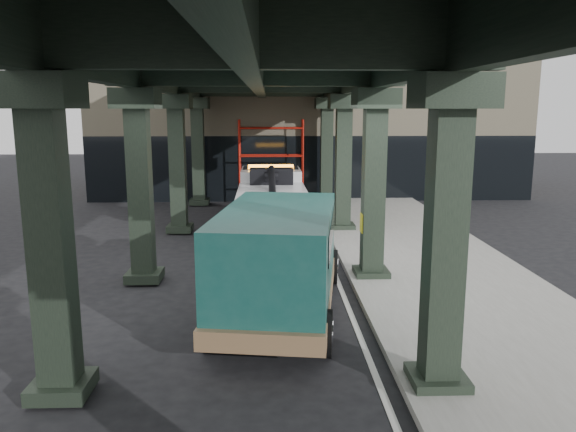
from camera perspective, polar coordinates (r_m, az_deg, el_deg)
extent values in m
plane|color=black|center=(13.12, -1.39, -9.21)|extent=(90.00, 90.00, 0.00)
cube|color=gray|center=(15.68, 15.30, -5.94)|extent=(5.00, 40.00, 0.15)
cube|color=silver|center=(15.12, 5.03, -6.49)|extent=(0.12, 38.00, 0.01)
cube|color=black|center=(8.98, 15.64, -2.43)|extent=(0.55, 0.55, 5.00)
cube|color=black|center=(8.75, 16.41, 12.06)|extent=(1.10, 1.10, 0.50)
cube|color=black|center=(9.76, 14.93, -15.82)|extent=(0.90, 0.90, 0.24)
cube|color=black|center=(14.71, 8.67, 2.91)|extent=(0.55, 0.55, 5.00)
cube|color=black|center=(14.58, 8.93, 11.70)|extent=(1.10, 1.10, 0.50)
cube|color=black|center=(15.20, 8.42, -5.78)|extent=(0.90, 0.90, 0.24)
cube|color=black|center=(20.60, 5.63, 5.23)|extent=(0.55, 0.55, 5.00)
cube|color=black|center=(20.50, 5.75, 11.49)|extent=(1.10, 1.10, 0.50)
cube|color=black|center=(20.95, 5.51, -1.10)|extent=(0.90, 0.90, 0.24)
cube|color=black|center=(26.54, 3.94, 6.50)|extent=(0.55, 0.55, 5.00)
cube|color=black|center=(26.46, 4.00, 11.36)|extent=(1.10, 1.10, 0.50)
cube|color=black|center=(26.81, 3.87, 1.55)|extent=(0.90, 0.90, 0.24)
cube|color=black|center=(9.17, -22.98, -2.62)|extent=(0.55, 0.55, 5.00)
cube|color=black|center=(8.96, -24.06, 11.53)|extent=(1.10, 1.10, 0.50)
cube|color=black|center=(9.94, -21.96, -15.75)|extent=(0.90, 0.90, 0.24)
cube|color=black|center=(14.83, -14.78, 2.74)|extent=(0.55, 0.55, 5.00)
cube|color=black|center=(14.70, -15.21, 11.45)|extent=(1.10, 1.10, 0.50)
cube|color=black|center=(15.32, -14.36, -5.88)|extent=(0.90, 0.90, 0.24)
cube|color=black|center=(20.69, -11.15, 5.10)|extent=(0.55, 0.55, 5.00)
cube|color=black|center=(20.59, -11.38, 11.34)|extent=(1.10, 1.10, 0.50)
cube|color=black|center=(21.04, -10.92, -1.20)|extent=(0.90, 0.90, 0.24)
cube|color=black|center=(26.60, -9.11, 6.40)|extent=(0.55, 0.55, 5.00)
cube|color=black|center=(26.53, -9.26, 11.25)|extent=(1.10, 1.10, 0.50)
cube|color=black|center=(26.88, -8.96, 1.47)|extent=(0.90, 0.90, 0.24)
cube|color=black|center=(14.61, 9.02, 14.84)|extent=(0.35, 32.00, 1.10)
cube|color=black|center=(14.74, -15.37, 14.56)|extent=(0.35, 32.00, 1.10)
cube|color=black|center=(14.37, -3.23, 15.02)|extent=(0.35, 32.00, 1.10)
cube|color=black|center=(14.43, -3.26, 17.80)|extent=(7.40, 32.00, 0.30)
cube|color=#C6B793|center=(32.40, 1.81, 9.96)|extent=(22.00, 10.00, 8.00)
cylinder|color=red|center=(27.37, -4.88, 5.57)|extent=(0.08, 0.08, 4.00)
cylinder|color=red|center=(26.58, -4.97, 5.41)|extent=(0.08, 0.08, 4.00)
cylinder|color=red|center=(27.39, 1.43, 5.61)|extent=(0.08, 0.08, 4.00)
cylinder|color=red|center=(26.59, 1.53, 5.45)|extent=(0.08, 0.08, 4.00)
cylinder|color=red|center=(27.45, -1.71, 3.52)|extent=(3.00, 0.08, 0.08)
cylinder|color=red|center=(27.31, -1.73, 6.22)|extent=(3.00, 0.08, 0.08)
cylinder|color=red|center=(27.24, -1.74, 8.95)|extent=(3.00, 0.08, 0.08)
cube|color=black|center=(18.99, -1.63, -0.84)|extent=(1.01, 7.01, 0.23)
cube|color=silver|center=(21.20, -1.75, 2.56)|extent=(2.22, 2.27, 1.68)
cube|color=silver|center=(22.24, -1.78, 1.74)|extent=(2.20, 0.68, 0.84)
cube|color=black|center=(21.37, -1.77, 3.89)|extent=(2.07, 1.24, 0.79)
cube|color=silver|center=(17.82, -1.58, 0.37)|extent=(2.29, 4.69, 1.31)
cube|color=orange|center=(20.90, -1.76, 5.02)|extent=(1.68, 0.28, 0.15)
cube|color=black|center=(19.53, -1.70, 4.06)|extent=(1.50, 0.58, 0.56)
cylinder|color=black|center=(17.90, -1.61, 2.69)|extent=(0.26, 3.27, 1.25)
cube|color=black|center=(15.71, -1.41, -4.56)|extent=(0.29, 1.31, 0.17)
cube|color=black|center=(15.10, -1.36, -5.39)|extent=(1.50, 0.25, 0.17)
cylinder|color=black|center=(21.64, -4.47, 0.20)|extent=(0.34, 1.03, 1.03)
cylinder|color=silver|center=(21.64, -4.47, 0.20)|extent=(0.37, 0.57, 0.56)
cylinder|color=black|center=(21.67, 0.97, 0.25)|extent=(0.34, 1.03, 1.03)
cylinder|color=silver|center=(21.67, 0.97, 0.25)|extent=(0.37, 0.57, 0.56)
cylinder|color=black|center=(18.63, -4.77, -1.55)|extent=(0.34, 1.03, 1.03)
cylinder|color=silver|center=(18.63, -4.77, -1.55)|extent=(0.37, 0.57, 0.56)
cylinder|color=black|center=(18.66, 1.55, -1.49)|extent=(0.34, 1.03, 1.03)
cylinder|color=silver|center=(18.66, 1.55, -1.49)|extent=(0.37, 0.57, 0.56)
cylinder|color=black|center=(17.44, -4.92, -2.40)|extent=(0.34, 1.03, 1.03)
cylinder|color=silver|center=(17.44, -4.92, -2.40)|extent=(0.37, 0.57, 0.56)
cylinder|color=black|center=(17.48, 1.83, -2.34)|extent=(0.34, 1.03, 1.03)
cylinder|color=silver|center=(17.48, 1.83, -2.34)|extent=(0.37, 0.57, 0.56)
cube|color=#134741|center=(14.72, 0.38, -2.89)|extent=(2.31, 1.46, 0.95)
cube|color=#134741|center=(11.81, -1.05, -4.22)|extent=(2.87, 5.03, 2.06)
cube|color=olive|center=(12.46, -0.79, -7.48)|extent=(3.08, 6.19, 0.37)
cube|color=black|center=(14.13, 0.21, 0.05)|extent=(2.11, 0.74, 0.88)
cube|color=black|center=(11.99, -0.87, -1.39)|extent=(2.77, 4.09, 0.58)
cube|color=silver|center=(15.36, 0.59, -3.93)|extent=(2.11, 0.42, 0.32)
cylinder|color=black|center=(14.95, -3.70, -4.91)|extent=(0.42, 0.92, 0.89)
cylinder|color=silver|center=(14.95, -3.70, -4.91)|extent=(0.40, 0.53, 0.49)
cylinder|color=black|center=(14.75, 4.47, -5.15)|extent=(0.42, 0.92, 0.89)
cylinder|color=silver|center=(14.75, 4.47, -5.15)|extent=(0.40, 0.53, 0.49)
cylinder|color=black|center=(10.83, -7.79, -11.25)|extent=(0.42, 0.92, 0.89)
cylinder|color=silver|center=(10.83, -7.79, -11.25)|extent=(0.40, 0.53, 0.49)
cylinder|color=black|center=(10.55, 3.69, -11.79)|extent=(0.42, 0.92, 0.89)
cylinder|color=silver|center=(10.55, 3.69, -11.79)|extent=(0.40, 0.53, 0.49)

